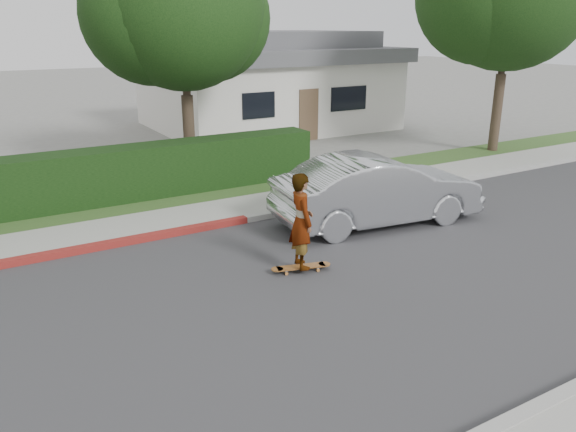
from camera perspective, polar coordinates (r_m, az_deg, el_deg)
name	(u,v)px	position (r m, az deg, el deg)	size (l,w,h in m)	color
ground	(298,299)	(9.90, 1.06, -8.46)	(120.00, 120.00, 0.00)	slate
road	(298,299)	(9.90, 1.06, -8.43)	(60.00, 8.00, 0.01)	#2D2D30
curb_far	(207,226)	(13.26, -8.21, -1.06)	(60.00, 0.20, 0.15)	#9E9E99
sidewalk_far	(193,216)	(14.06, -9.62, -0.04)	(60.00, 1.60, 0.12)	gray
planting_strip	(171,200)	(15.50, -11.76, 1.57)	(60.00, 1.60, 0.10)	#2D4C1E
hedge	(46,185)	(15.27, -23.37, 2.88)	(15.00, 1.00, 1.50)	black
tree_center	(179,12)	(17.77, -10.97, 19.67)	(5.66, 4.84, 7.44)	#33261C
house	(266,81)	(26.78, -2.22, 13.56)	(10.60, 8.60, 4.30)	beige
skateboard	(301,267)	(10.90, 1.34, -5.20)	(1.20, 0.54, 0.11)	#B46F31
skateboarder	(301,221)	(10.55, 1.37, -0.50)	(0.68, 0.44, 1.86)	white
car_silver	(378,190)	(13.50, 9.12, 2.61)	(1.75, 5.02, 1.65)	silver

